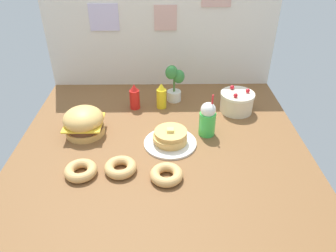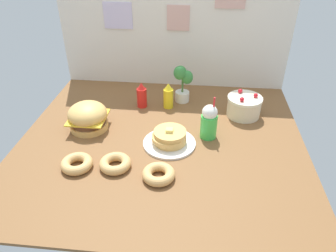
{
  "view_description": "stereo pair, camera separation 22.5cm",
  "coord_description": "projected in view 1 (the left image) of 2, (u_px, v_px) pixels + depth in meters",
  "views": [
    {
      "loc": [
        0.02,
        -1.87,
        1.35
      ],
      "look_at": [
        0.05,
        0.01,
        0.12
      ],
      "focal_mm": 34.25,
      "sensor_mm": 36.0,
      "label": 1
    },
    {
      "loc": [
        0.25,
        -1.86,
        1.35
      ],
      "look_at": [
        0.05,
        0.01,
        0.12
      ],
      "focal_mm": 34.25,
      "sensor_mm": 36.0,
      "label": 2
    }
  ],
  "objects": [
    {
      "name": "donut_vanilla",
      "position": [
        166.0,
        174.0,
        1.96
      ],
      "size": [
        0.2,
        0.2,
        0.06
      ],
      "color": "tan",
      "rests_on": "ground_plane"
    },
    {
      "name": "mustard_bottle",
      "position": [
        161.0,
        96.0,
        2.66
      ],
      "size": [
        0.08,
        0.08,
        0.22
      ],
      "color": "yellow",
      "rests_on": "ground_plane"
    },
    {
      "name": "donut_chocolate",
      "position": [
        120.0,
        167.0,
        2.01
      ],
      "size": [
        0.2,
        0.2,
        0.06
      ],
      "color": "tan",
      "rests_on": "ground_plane"
    },
    {
      "name": "potted_plant",
      "position": [
        174.0,
        82.0,
        2.72
      ],
      "size": [
        0.16,
        0.13,
        0.33
      ],
      "color": "white",
      "rests_on": "ground_plane"
    },
    {
      "name": "donut_pink_glaze",
      "position": [
        81.0,
        170.0,
        1.99
      ],
      "size": [
        0.2,
        0.2,
        0.06
      ],
      "color": "tan",
      "rests_on": "ground_plane"
    },
    {
      "name": "cream_soda_cup",
      "position": [
        207.0,
        119.0,
        2.31
      ],
      "size": [
        0.12,
        0.12,
        0.33
      ],
      "color": "green",
      "rests_on": "ground_plane"
    },
    {
      "name": "ketchup_bottle",
      "position": [
        135.0,
        97.0,
        2.65
      ],
      "size": [
        0.08,
        0.08,
        0.22
      ],
      "color": "red",
      "rests_on": "ground_plane"
    },
    {
      "name": "layer_cake",
      "position": [
        237.0,
        102.0,
        2.62
      ],
      "size": [
        0.27,
        0.27,
        0.2
      ],
      "color": "beige",
      "rests_on": "ground_plane"
    },
    {
      "name": "burger",
      "position": [
        84.0,
        122.0,
        2.33
      ],
      "size": [
        0.29,
        0.29,
        0.21
      ],
      "color": "#DBA859",
      "rests_on": "ground_plane"
    },
    {
      "name": "ground_plane",
      "position": [
        161.0,
        142.0,
        2.31
      ],
      "size": [
        2.04,
        1.89,
        0.02
      ],
      "primitive_type": "cube",
      "color": "brown"
    },
    {
      "name": "pancake_stack",
      "position": [
        170.0,
        139.0,
        2.25
      ],
      "size": [
        0.37,
        0.37,
        0.13
      ],
      "color": "white",
      "rests_on": "ground_plane"
    },
    {
      "name": "back_wall",
      "position": [
        161.0,
        29.0,
        2.81
      ],
      "size": [
        2.04,
        0.04,
        1.05
      ],
      "color": "silver",
      "rests_on": "ground_plane"
    }
  ]
}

